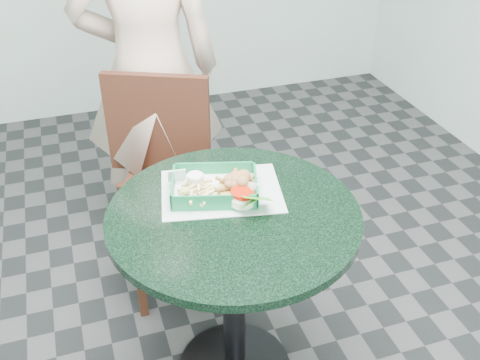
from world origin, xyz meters
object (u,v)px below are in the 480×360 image
object	(u,v)px
sauce_ramekin	(195,186)
diner_person	(146,38)
food_basket	(215,194)
cafe_table	(234,257)
dining_chair	(166,170)
crab_sandwich	(238,185)

from	to	relation	value
sauce_ramekin	diner_person	bearing A→B (deg)	89.30
sauce_ramekin	food_basket	bearing A→B (deg)	-15.09
food_basket	sauce_ramekin	world-z (taller)	sauce_ramekin
cafe_table	food_basket	xyz separation A→B (m)	(-0.03, 0.12, 0.19)
dining_chair	crab_sandwich	world-z (taller)	dining_chair
dining_chair	diner_person	xyz separation A→B (m)	(0.01, 0.27, 0.50)
cafe_table	food_basket	world-z (taller)	food_basket
diner_person	crab_sandwich	distance (m)	0.91
dining_chair	food_basket	size ratio (longest dim) A/B	3.30
food_basket	crab_sandwich	bearing A→B (deg)	-14.84
diner_person	sauce_ramekin	xyz separation A→B (m)	(-0.01, -0.83, -0.23)
sauce_ramekin	cafe_table	bearing A→B (deg)	-55.76
crab_sandwich	sauce_ramekin	bearing A→B (deg)	165.04
food_basket	sauce_ramekin	bearing A→B (deg)	164.91
dining_chair	sauce_ramekin	size ratio (longest dim) A/B	16.08
cafe_table	food_basket	size ratio (longest dim) A/B	2.91
diner_person	crab_sandwich	bearing A→B (deg)	105.73
cafe_table	crab_sandwich	size ratio (longest dim) A/B	6.11
cafe_table	crab_sandwich	distance (m)	0.25
food_basket	cafe_table	bearing A→B (deg)	-76.42
crab_sandwich	sauce_ramekin	size ratio (longest dim) A/B	2.32
diner_person	dining_chair	bearing A→B (deg)	95.60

